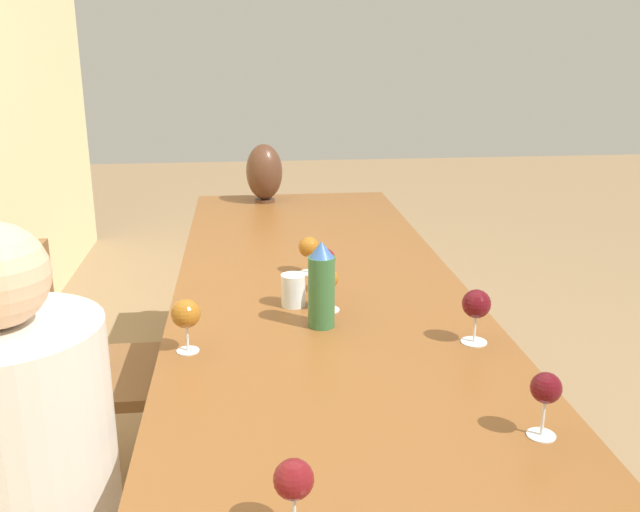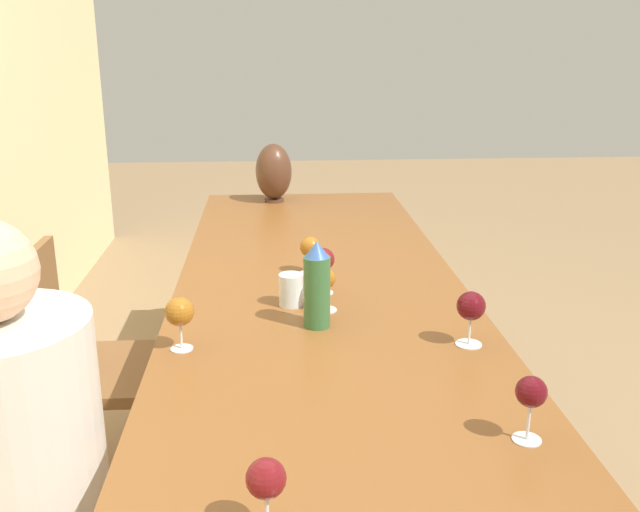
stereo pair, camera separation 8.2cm
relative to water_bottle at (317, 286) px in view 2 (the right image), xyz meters
The scene contains 14 objects.
ground_plane 0.91m from the water_bottle, ahead, with size 14.00×14.00×0.00m, color #937551.
dining_table 0.27m from the water_bottle, ahead, with size 3.07×0.94×0.77m.
water_bottle is the anchor object (origin of this frame).
water_tumbler 0.19m from the water_bottle, 22.20° to the left, with size 0.07×0.07×0.10m.
vase 1.58m from the water_bottle, ahead, with size 0.18×0.18×0.28m.
wine_glass_0 0.47m from the water_bottle, ahead, with size 0.07×0.07×0.13m.
wine_glass_1 0.13m from the water_bottle, 17.04° to the right, with size 0.07×0.07×0.13m.
wine_glass_2 0.39m from the water_bottle, 109.85° to the left, with size 0.08×0.08×0.14m.
wine_glass_3 0.73m from the water_bottle, 148.07° to the right, with size 0.06×0.06×0.14m.
wine_glass_4 0.87m from the water_bottle, behind, with size 0.07×0.07×0.13m.
wine_glass_5 0.42m from the water_bottle, 111.51° to the right, with size 0.08×0.08×0.15m.
wine_glass_6 0.27m from the water_bottle, ahead, with size 0.07×0.07×0.15m.
chair_far 0.93m from the water_bottle, 64.13° to the left, with size 0.44×0.44×0.89m.
person_near 0.86m from the water_bottle, 125.63° to the left, with size 0.40×0.40×1.21m.
Camera 2 is at (-2.06, 0.15, 1.55)m, focal length 40.00 mm.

